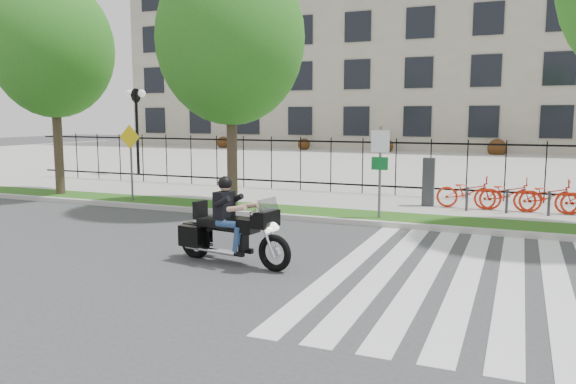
% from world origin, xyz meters
% --- Properties ---
extents(ground, '(120.00, 120.00, 0.00)m').
position_xyz_m(ground, '(0.00, 0.00, 0.00)').
color(ground, '#38373A').
rests_on(ground, ground).
extents(curb, '(60.00, 0.20, 0.15)m').
position_xyz_m(curb, '(0.00, 4.10, 0.07)').
color(curb, '#B0AEA6').
rests_on(curb, ground).
extents(grass_verge, '(60.00, 1.50, 0.15)m').
position_xyz_m(grass_verge, '(0.00, 4.95, 0.07)').
color(grass_verge, '#1E4F13').
rests_on(grass_verge, ground).
extents(sidewalk, '(60.00, 3.50, 0.15)m').
position_xyz_m(sidewalk, '(0.00, 7.45, 0.07)').
color(sidewalk, '#99968F').
rests_on(sidewalk, ground).
extents(plaza, '(80.00, 34.00, 0.10)m').
position_xyz_m(plaza, '(0.00, 25.00, 0.05)').
color(plaza, '#99968F').
rests_on(plaza, ground).
extents(crosswalk_stripes, '(5.70, 8.00, 0.01)m').
position_xyz_m(crosswalk_stripes, '(4.83, 0.00, 0.01)').
color(crosswalk_stripes, silver).
rests_on(crosswalk_stripes, ground).
extents(iron_fence, '(30.00, 0.06, 2.00)m').
position_xyz_m(iron_fence, '(0.00, 9.20, 1.15)').
color(iron_fence, black).
rests_on(iron_fence, sidewalk).
extents(office_building, '(60.00, 21.90, 20.15)m').
position_xyz_m(office_building, '(0.00, 44.92, 9.97)').
color(office_building, gray).
rests_on(office_building, ground).
extents(lamp_post_left, '(1.06, 0.70, 4.25)m').
position_xyz_m(lamp_post_left, '(-12.00, 12.00, 3.21)').
color(lamp_post_left, black).
rests_on(lamp_post_left, ground).
extents(street_tree_0, '(4.19, 4.19, 7.52)m').
position_xyz_m(street_tree_0, '(-10.03, 4.95, 5.25)').
color(street_tree_0, '#37261E').
rests_on(street_tree_0, grass_verge).
extents(street_tree_1, '(4.51, 4.51, 7.68)m').
position_xyz_m(street_tree_1, '(-3.02, 4.95, 5.23)').
color(street_tree_1, '#37261E').
rests_on(street_tree_1, grass_verge).
extents(sign_pole_regulatory, '(0.50, 0.09, 2.50)m').
position_xyz_m(sign_pole_regulatory, '(1.72, 4.58, 1.74)').
color(sign_pole_regulatory, '#59595B').
rests_on(sign_pole_regulatory, grass_verge).
extents(sign_pole_warning, '(0.78, 0.09, 2.49)m').
position_xyz_m(sign_pole_warning, '(-6.58, 4.58, 1.74)').
color(sign_pole_warning, '#59595B').
rests_on(sign_pole_warning, grass_verge).
extents(motorcycle_rider, '(2.72, 1.02, 2.11)m').
position_xyz_m(motorcycle_rider, '(0.03, -0.76, 0.70)').
color(motorcycle_rider, black).
rests_on(motorcycle_rider, ground).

